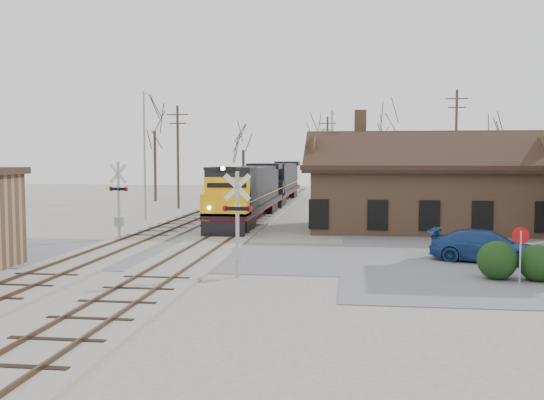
% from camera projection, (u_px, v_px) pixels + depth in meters
% --- Properties ---
extents(ground, '(140.00, 140.00, 0.00)m').
position_uv_depth(ground, '(196.00, 255.00, 29.25)').
color(ground, '#A7A297').
rests_on(ground, ground).
extents(road, '(60.00, 9.00, 0.03)m').
position_uv_depth(road, '(196.00, 255.00, 29.25)').
color(road, slate).
rests_on(road, ground).
extents(track_main, '(3.40, 90.00, 0.24)m').
position_uv_depth(track_main, '(248.00, 221.00, 44.08)').
color(track_main, '#A7A297').
rests_on(track_main, ground).
extents(track_siding, '(3.40, 90.00, 0.24)m').
position_uv_depth(track_siding, '(188.00, 220.00, 44.66)').
color(track_siding, '#A7A297').
rests_on(track_siding, ground).
extents(depot, '(15.20, 9.31, 7.90)m').
position_uv_depth(depot, '(422.00, 193.00, 39.41)').
color(depot, '#8D6749').
rests_on(depot, ground).
extents(locomotive_lead, '(2.80, 18.76, 4.16)m').
position_uv_depth(locomotive_lead, '(248.00, 192.00, 43.93)').
color(locomotive_lead, black).
rests_on(locomotive_lead, ground).
extents(locomotive_trailing, '(2.80, 18.76, 3.94)m').
position_uv_depth(locomotive_trailing, '(279.00, 181.00, 62.76)').
color(locomotive_trailing, black).
rests_on(locomotive_trailing, ground).
extents(crossbuck_near, '(1.20, 0.31, 4.19)m').
position_uv_depth(crossbuck_near, '(237.00, 228.00, 23.77)').
color(crossbuck_near, '#A5A8AD').
rests_on(crossbuck_near, ground).
extents(crossbuck_far, '(1.26, 0.38, 4.47)m').
position_uv_depth(crossbuck_far, '(119.00, 203.00, 34.73)').
color(crossbuck_far, '#A5A8AD').
rests_on(crossbuck_far, ground).
extents(do_not_enter_sign, '(0.64, 0.10, 2.13)m').
position_uv_depth(do_not_enter_sign, '(521.00, 244.00, 22.62)').
color(do_not_enter_sign, '#A5A8AD').
rests_on(do_not_enter_sign, ground).
extents(parked_car, '(5.38, 3.57, 1.45)m').
position_uv_depth(parked_car, '(487.00, 246.00, 27.24)').
color(parked_car, navy).
rests_on(parked_car, ground).
extents(hedge_a, '(1.51, 1.51, 1.51)m').
position_uv_depth(hedge_a, '(497.00, 260.00, 23.39)').
color(hedge_a, black).
rests_on(hedge_a, ground).
extents(hedge_b, '(1.41, 1.41, 1.41)m').
position_uv_depth(hedge_b, '(537.00, 263.00, 23.05)').
color(hedge_b, black).
rests_on(hedge_b, ground).
extents(streetlight_a, '(0.25, 2.04, 9.62)m').
position_uv_depth(streetlight_a, '(145.00, 149.00, 45.58)').
color(streetlight_a, '#A5A8AD').
rests_on(streetlight_a, ground).
extents(streetlight_b, '(0.25, 2.04, 8.65)m').
position_uv_depth(streetlight_b, '(332.00, 155.00, 51.15)').
color(streetlight_b, '#A5A8AD').
rests_on(streetlight_b, ground).
extents(streetlight_c, '(0.25, 2.04, 8.28)m').
position_uv_depth(streetlight_c, '(380.00, 157.00, 63.94)').
color(streetlight_c, '#A5A8AD').
rests_on(streetlight_c, ground).
extents(utility_pole_a, '(2.00, 0.24, 9.35)m').
position_uv_depth(utility_pole_a, '(178.00, 155.00, 55.07)').
color(utility_pole_a, '#382D23').
rests_on(utility_pole_a, ground).
extents(utility_pole_b, '(2.00, 0.24, 9.57)m').
position_uv_depth(utility_pole_b, '(327.00, 154.00, 73.55)').
color(utility_pole_b, '#382D23').
rests_on(utility_pole_b, ground).
extents(utility_pole_c, '(2.00, 0.24, 10.81)m').
position_uv_depth(utility_pole_c, '(456.00, 147.00, 55.29)').
color(utility_pole_c, '#382D23').
rests_on(utility_pole_c, ground).
extents(tree_a, '(4.97, 4.97, 12.18)m').
position_uv_depth(tree_a, '(155.00, 119.00, 64.06)').
color(tree_a, '#382D23').
rests_on(tree_a, ground).
extents(tree_b, '(3.66, 3.66, 8.96)m').
position_uv_depth(tree_b, '(243.00, 142.00, 67.12)').
color(tree_b, '#382D23').
rests_on(tree_b, ground).
extents(tree_c, '(4.09, 4.09, 10.03)m').
position_uv_depth(tree_c, '(314.00, 137.00, 75.63)').
color(tree_c, '#382D23').
rests_on(tree_c, ground).
extents(tree_d, '(4.96, 4.96, 12.15)m').
position_uv_depth(tree_d, '(386.00, 123.00, 71.17)').
color(tree_d, '#382D23').
rests_on(tree_d, ground).
extents(tree_e, '(4.25, 4.25, 10.41)m').
position_uv_depth(tree_e, '(495.00, 132.00, 65.51)').
color(tree_e, '#382D23').
rests_on(tree_e, ground).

